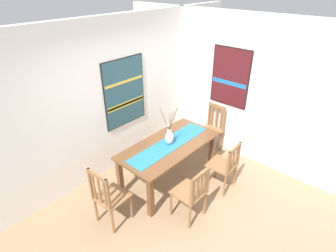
{
  "coord_description": "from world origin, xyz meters",
  "views": [
    {
      "loc": [
        -2.57,
        -1.72,
        3.21
      ],
      "look_at": [
        0.29,
        0.82,
        1.07
      ],
      "focal_mm": 28.87,
      "sensor_mm": 36.0,
      "label": 1
    }
  ],
  "objects_px": {
    "chair_2": "(225,165)",
    "painting_on_side_wall": "(230,77)",
    "centerpiece_vase": "(169,137)",
    "chair_3": "(192,192)",
    "chair_0": "(109,196)",
    "dining_table": "(169,150)",
    "painting_on_back_wall": "(125,92)",
    "chair_1": "(211,128)"
  },
  "relations": [
    {
      "from": "dining_table",
      "to": "painting_on_back_wall",
      "type": "relative_size",
      "value": 1.46
    },
    {
      "from": "dining_table",
      "to": "centerpiece_vase",
      "type": "xyz_separation_m",
      "value": [
        0.01,
        0.01,
        0.24
      ]
    },
    {
      "from": "chair_2",
      "to": "painting_on_side_wall",
      "type": "relative_size",
      "value": 0.8
    },
    {
      "from": "chair_0",
      "to": "painting_on_side_wall",
      "type": "bearing_deg",
      "value": -3.31
    },
    {
      "from": "chair_0",
      "to": "centerpiece_vase",
      "type": "bearing_deg",
      "value": 0.19
    },
    {
      "from": "centerpiece_vase",
      "to": "chair_2",
      "type": "relative_size",
      "value": 0.81
    },
    {
      "from": "chair_3",
      "to": "painting_on_back_wall",
      "type": "bearing_deg",
      "value": 77.95
    },
    {
      "from": "centerpiece_vase",
      "to": "painting_on_side_wall",
      "type": "height_order",
      "value": "painting_on_side_wall"
    },
    {
      "from": "chair_0",
      "to": "chair_3",
      "type": "bearing_deg",
      "value": -43.53
    },
    {
      "from": "painting_on_back_wall",
      "to": "chair_0",
      "type": "bearing_deg",
      "value": -140.79
    },
    {
      "from": "chair_3",
      "to": "painting_on_back_wall",
      "type": "height_order",
      "value": "painting_on_back_wall"
    },
    {
      "from": "dining_table",
      "to": "centerpiece_vase",
      "type": "bearing_deg",
      "value": 37.39
    },
    {
      "from": "chair_2",
      "to": "painting_on_back_wall",
      "type": "relative_size",
      "value": 0.73
    },
    {
      "from": "chair_2",
      "to": "dining_table",
      "type": "bearing_deg",
      "value": 118.63
    },
    {
      "from": "chair_1",
      "to": "painting_on_side_wall",
      "type": "relative_size",
      "value": 0.88
    },
    {
      "from": "dining_table",
      "to": "chair_3",
      "type": "relative_size",
      "value": 1.97
    },
    {
      "from": "centerpiece_vase",
      "to": "painting_on_side_wall",
      "type": "relative_size",
      "value": 0.65
    },
    {
      "from": "centerpiece_vase",
      "to": "dining_table",
      "type": "bearing_deg",
      "value": -142.61
    },
    {
      "from": "chair_1",
      "to": "painting_on_back_wall",
      "type": "distance_m",
      "value": 1.91
    },
    {
      "from": "centerpiece_vase",
      "to": "chair_3",
      "type": "bearing_deg",
      "value": -118.18
    },
    {
      "from": "chair_1",
      "to": "dining_table",
      "type": "bearing_deg",
      "value": -179.92
    },
    {
      "from": "chair_3",
      "to": "painting_on_back_wall",
      "type": "relative_size",
      "value": 0.74
    },
    {
      "from": "dining_table",
      "to": "chair_2",
      "type": "distance_m",
      "value": 0.95
    },
    {
      "from": "chair_1",
      "to": "painting_on_side_wall",
      "type": "height_order",
      "value": "painting_on_side_wall"
    },
    {
      "from": "centerpiece_vase",
      "to": "painting_on_back_wall",
      "type": "distance_m",
      "value": 1.15
    },
    {
      "from": "chair_2",
      "to": "chair_3",
      "type": "relative_size",
      "value": 0.98
    },
    {
      "from": "chair_2",
      "to": "chair_3",
      "type": "xyz_separation_m",
      "value": [
        -0.88,
        0.01,
        0.01
      ]
    },
    {
      "from": "centerpiece_vase",
      "to": "painting_on_back_wall",
      "type": "relative_size",
      "value": 0.59
    },
    {
      "from": "dining_table",
      "to": "painting_on_back_wall",
      "type": "xyz_separation_m",
      "value": [
        -0.04,
        1.02,
        0.78
      ]
    },
    {
      "from": "painting_on_back_wall",
      "to": "chair_2",
      "type": "bearing_deg",
      "value": -75.11
    },
    {
      "from": "chair_0",
      "to": "chair_3",
      "type": "distance_m",
      "value": 1.18
    },
    {
      "from": "dining_table",
      "to": "painting_on_side_wall",
      "type": "xyz_separation_m",
      "value": [
        1.52,
        -0.16,
        0.92
      ]
    },
    {
      "from": "centerpiece_vase",
      "to": "painting_on_side_wall",
      "type": "distance_m",
      "value": 1.67
    },
    {
      "from": "dining_table",
      "to": "chair_0",
      "type": "height_order",
      "value": "chair_0"
    },
    {
      "from": "chair_1",
      "to": "painting_on_side_wall",
      "type": "distance_m",
      "value": 1.1
    },
    {
      "from": "centerpiece_vase",
      "to": "chair_2",
      "type": "xyz_separation_m",
      "value": [
        0.44,
        -0.83,
        -0.41
      ]
    },
    {
      "from": "chair_1",
      "to": "chair_2",
      "type": "xyz_separation_m",
      "value": [
        -0.85,
        -0.82,
        -0.03
      ]
    },
    {
      "from": "chair_0",
      "to": "chair_2",
      "type": "height_order",
      "value": "chair_0"
    },
    {
      "from": "chair_0",
      "to": "chair_3",
      "type": "xyz_separation_m",
      "value": [
        0.86,
        -0.81,
        -0.02
      ]
    },
    {
      "from": "chair_0",
      "to": "chair_1",
      "type": "relative_size",
      "value": 1.01
    },
    {
      "from": "dining_table",
      "to": "painting_on_side_wall",
      "type": "distance_m",
      "value": 1.79
    },
    {
      "from": "chair_2",
      "to": "painting_on_back_wall",
      "type": "distance_m",
      "value": 2.12
    }
  ]
}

